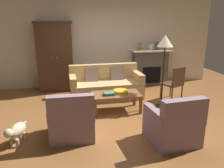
# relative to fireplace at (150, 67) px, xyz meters

# --- Properties ---
(ground_plane) EXTENTS (9.60, 9.60, 0.00)m
(ground_plane) POSITION_rel_fireplace_xyz_m (-1.55, -2.30, -0.57)
(ground_plane) COLOR brown
(back_wall) EXTENTS (7.20, 0.10, 2.80)m
(back_wall) POSITION_rel_fireplace_xyz_m (-1.55, 0.25, 0.83)
(back_wall) COLOR silver
(back_wall) RESTS_ON ground
(fireplace) EXTENTS (1.26, 0.48, 1.12)m
(fireplace) POSITION_rel_fireplace_xyz_m (0.00, 0.00, 0.00)
(fireplace) COLOR #4C4947
(fireplace) RESTS_ON ground
(armoire) EXTENTS (1.06, 0.57, 2.01)m
(armoire) POSITION_rel_fireplace_xyz_m (-2.95, -0.08, 0.44)
(armoire) COLOR #472D1E
(armoire) RESTS_ON ground
(couch) EXTENTS (1.95, 0.93, 0.86)m
(couch) POSITION_rel_fireplace_xyz_m (-1.61, -1.01, -0.25)
(couch) COLOR tan
(couch) RESTS_ON ground
(coffee_table) EXTENTS (1.10, 0.60, 0.42)m
(coffee_table) POSITION_rel_fireplace_xyz_m (-1.53, -2.02, -0.20)
(coffee_table) COLOR brown
(coffee_table) RESTS_ON ground
(fruit_bowl) EXTENTS (0.34, 0.34, 0.07)m
(fruit_bowl) POSITION_rel_fireplace_xyz_m (-1.42, -1.99, -0.11)
(fruit_bowl) COLOR gold
(fruit_bowl) RESTS_ON coffee_table
(book_stack) EXTENTS (0.26, 0.19, 0.06)m
(book_stack) POSITION_rel_fireplace_xyz_m (-1.70, -2.09, -0.12)
(book_stack) COLOR #38569E
(book_stack) RESTS_ON coffee_table
(mantel_vase_terracotta) EXTENTS (0.12, 0.12, 0.21)m
(mantel_vase_terracotta) POSITION_rel_fireplace_xyz_m (-0.38, -0.02, 0.65)
(mantel_vase_terracotta) COLOR #A86042
(mantel_vase_terracotta) RESTS_ON fireplace
(mantel_vase_cream) EXTENTS (0.14, 0.14, 0.18)m
(mantel_vase_cream) POSITION_rel_fireplace_xyz_m (-0.00, -0.02, 0.64)
(mantel_vase_cream) COLOR beige
(mantel_vase_cream) RESTS_ON fireplace
(mantel_vase_slate) EXTENTS (0.11, 0.11, 0.25)m
(mantel_vase_slate) POSITION_rel_fireplace_xyz_m (0.18, -0.02, 0.68)
(mantel_vase_slate) COLOR #565B66
(mantel_vase_slate) RESTS_ON fireplace
(armchair_near_left) EXTENTS (0.79, 0.78, 0.88)m
(armchair_near_left) POSITION_rel_fireplace_xyz_m (-2.55, -3.07, -0.25)
(armchair_near_left) COLOR gray
(armchair_near_left) RESTS_ON ground
(armchair_near_right) EXTENTS (0.85, 0.85, 0.88)m
(armchair_near_right) POSITION_rel_fireplace_xyz_m (-0.84, -3.57, -0.25)
(armchair_near_right) COLOR gray
(armchair_near_right) RESTS_ON ground
(side_chair_wooden) EXTENTS (0.58, 0.58, 0.90)m
(side_chair_wooden) POSITION_rel_fireplace_xyz_m (0.09, -1.63, -0.06)
(side_chair_wooden) COLOR #472D1E
(side_chair_wooden) RESTS_ON ground
(floor_lamp) EXTENTS (0.36, 0.36, 1.71)m
(floor_lamp) POSITION_rel_fireplace_xyz_m (-0.39, -1.95, 0.91)
(floor_lamp) COLOR black
(floor_lamp) RESTS_ON ground
(dog) EXTENTS (0.33, 0.55, 0.39)m
(dog) POSITION_rel_fireplace_xyz_m (-3.47, -3.15, -0.32)
(dog) COLOR beige
(dog) RESTS_ON ground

